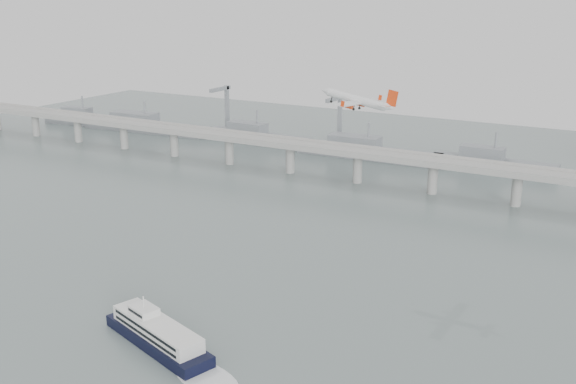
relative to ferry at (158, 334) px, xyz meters
The scene contains 5 objects.
ground 28.11m from the ferry, 76.53° to the left, with size 900.00×900.00×0.00m, color slate.
bridge 227.46m from the ferry, 88.66° to the left, with size 800.00×22.00×23.90m.
distant_fleet 327.85m from the ferry, 117.01° to the left, with size 453.00×60.90×40.00m.
ferry is the anchor object (origin of this frame).
airliner 126.60m from the ferry, 73.21° to the left, with size 37.24×33.83×10.13m.
Camera 1 is at (137.54, -189.12, 120.27)m, focal length 42.00 mm.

